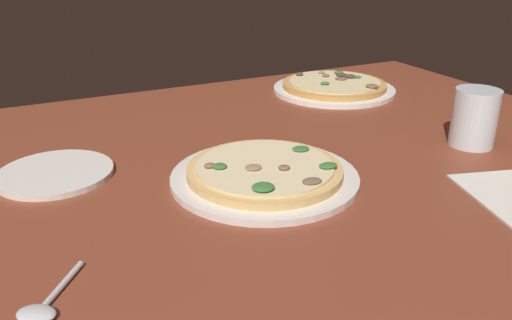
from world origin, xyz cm
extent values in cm
cube|color=brown|center=(0.00, 0.00, 2.00)|extent=(150.00, 110.00, 4.00)
cylinder|color=silver|center=(1.57, -2.74, 4.50)|extent=(28.66, 28.66, 1.00)
cylinder|color=tan|center=(1.57, -2.74, 5.60)|extent=(23.70, 23.70, 1.20)
cylinder|color=beige|center=(1.57, -2.74, 6.40)|extent=(20.93, 20.93, 0.40)
ellipsoid|color=#387033|center=(9.50, -0.28, 6.83)|extent=(2.83, 2.42, 0.45)
ellipsoid|color=#387033|center=(9.67, -7.73, 6.88)|extent=(2.93, 2.18, 0.56)
ellipsoid|color=#387033|center=(-2.45, -10.15, 6.97)|extent=(3.17, 2.98, 0.74)
ellipsoid|color=brown|center=(3.40, -5.46, 6.88)|extent=(1.76, 1.69, 0.56)
ellipsoid|color=brown|center=(-6.23, -0.22, 6.92)|extent=(1.77, 1.53, 0.64)
ellipsoid|color=#937556|center=(-0.61, -3.28, 6.82)|extent=(2.54, 2.32, 0.43)
ellipsoid|color=#387033|center=(-4.98, -0.83, 6.90)|extent=(2.16, 2.11, 0.60)
ellipsoid|color=brown|center=(4.73, -11.12, 6.80)|extent=(2.92, 2.24, 0.41)
cylinder|color=white|center=(39.31, 34.58, 4.50)|extent=(28.97, 28.97, 1.00)
cylinder|color=#C68C47|center=(39.31, 34.58, 5.60)|extent=(24.76, 24.76, 1.20)
cylinder|color=beige|center=(39.31, 34.58, 6.40)|extent=(21.66, 21.66, 0.40)
ellipsoid|color=#4C3828|center=(44.56, 35.67, 6.97)|extent=(2.85, 2.76, 0.74)
ellipsoid|color=#387033|center=(44.42, 40.24, 6.96)|extent=(2.40, 1.98, 0.71)
ellipsoid|color=#387033|center=(45.93, 34.74, 6.82)|extent=(2.37, 1.91, 0.43)
ellipsoid|color=#4C3828|center=(34.55, 42.87, 6.99)|extent=(1.95, 1.66, 0.79)
ellipsoid|color=brown|center=(41.63, 35.18, 6.81)|extent=(2.92, 2.77, 0.43)
ellipsoid|color=#4C3828|center=(43.66, 38.03, 6.91)|extent=(2.75, 2.40, 0.62)
ellipsoid|color=brown|center=(43.74, 25.94, 6.94)|extent=(2.92, 2.82, 0.68)
ellipsoid|color=#387033|center=(35.34, 32.67, 6.94)|extent=(2.17, 1.56, 0.69)
ellipsoid|color=#937556|center=(40.65, 42.39, 6.88)|extent=(1.78, 1.49, 0.56)
ellipsoid|color=brown|center=(39.76, 39.01, 6.92)|extent=(1.86, 1.63, 0.64)
cylinder|color=silver|center=(41.38, -5.66, 9.09)|extent=(7.74, 7.74, 10.17)
cylinder|color=silver|center=(41.38, -5.66, 6.82)|extent=(7.12, 7.12, 5.65)
cylinder|color=silver|center=(-26.88, 13.07, 4.45)|extent=(17.65, 17.65, 0.90)
ellipsoid|color=silver|center=(-32.67, -21.03, 4.50)|extent=(4.88, 4.63, 1.00)
cylinder|color=silver|center=(-29.99, -17.43, 4.35)|extent=(5.91, 7.62, 0.70)
camera|label=1|loc=(-31.56, -67.23, 38.19)|focal=36.83mm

